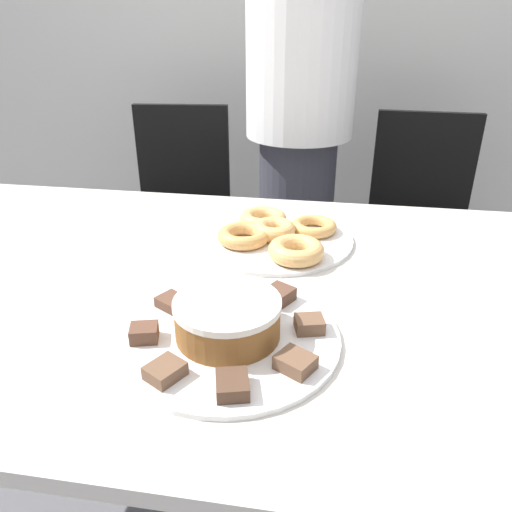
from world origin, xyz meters
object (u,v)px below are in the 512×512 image
(person_standing, at_px, (298,124))
(plate_cake, at_px, (228,337))
(frosted_cake, at_px, (228,318))
(office_chair_right, at_px, (417,239))
(office_chair_left, at_px, (181,224))
(plate_donuts, at_px, (275,238))

(person_standing, xyz_separation_m, plate_cake, (-0.02, -1.14, -0.14))
(person_standing, bearing_deg, plate_cake, -91.12)
(plate_cake, height_order, frosted_cake, frosted_cake)
(office_chair_right, bearing_deg, frosted_cake, -110.55)
(office_chair_left, relative_size, plate_donuts, 2.30)
(person_standing, xyz_separation_m, office_chair_left, (-0.49, 0.05, -0.45))
(person_standing, height_order, plate_donuts, person_standing)
(office_chair_left, height_order, frosted_cake, office_chair_left)
(plate_cake, bearing_deg, frosted_cake, 0.00)
(person_standing, distance_m, office_chair_left, 0.67)
(office_chair_left, bearing_deg, plate_cake, -74.46)
(office_chair_left, bearing_deg, plate_donuts, -62.67)
(plate_donuts, distance_m, frosted_cake, 0.43)
(plate_cake, distance_m, frosted_cake, 0.04)
(office_chair_left, xyz_separation_m, plate_donuts, (0.50, -0.76, 0.31))
(plate_donuts, relative_size, frosted_cake, 2.12)
(office_chair_right, relative_size, frosted_cake, 4.88)
(office_chair_left, bearing_deg, office_chair_right, -5.99)
(person_standing, relative_size, office_chair_right, 1.85)
(person_standing, relative_size, plate_donuts, 4.27)
(office_chair_right, bearing_deg, office_chair_left, -177.29)
(frosted_cake, bearing_deg, plate_donuts, 85.99)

